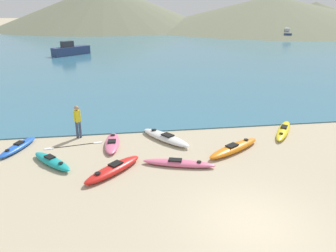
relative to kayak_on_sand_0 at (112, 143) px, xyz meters
name	(u,v)px	position (x,y,z in m)	size (l,w,h in m)	color
ground_plane	(251,223)	(4.45, -6.92, -0.14)	(400.00, 400.00, 0.00)	tan
bay_water	(144,50)	(4.45, 36.56, -0.11)	(160.00, 70.00, 0.06)	teal
far_hill_left	(105,6)	(-2.87, 95.35, 6.33)	(67.39, 67.39, 12.94)	#6B7056
far_hill_midleft	(272,12)	(46.71, 83.53, 4.66)	(79.76, 79.76, 9.61)	#6B7056
far_hill_midright	(314,14)	(66.70, 93.19, 3.77)	(46.58, 46.58, 7.82)	#6B7056
kayak_on_sand_0	(112,143)	(0.00, 0.00, 0.00)	(0.80, 2.64, 0.32)	#E5668C
kayak_on_sand_2	(113,169)	(0.08, -2.87, 0.03)	(2.64, 2.65, 0.39)	red
kayak_on_sand_3	(52,161)	(-2.57, -1.71, 0.02)	(2.17, 2.39, 0.36)	teal
kayak_on_sand_4	(234,148)	(5.74, -1.54, 0.03)	(3.23, 2.43, 0.38)	orange
kayak_on_sand_5	(283,130)	(9.20, 0.38, 0.01)	(2.33, 3.05, 0.34)	yellow
kayak_on_sand_6	(166,137)	(2.71, 0.26, 0.03)	(2.52, 3.11, 0.38)	white
kayak_on_sand_7	(18,147)	(-4.49, 0.19, 0.00)	(1.51, 2.64, 0.32)	blue
kayak_on_sand_8	(179,163)	(2.88, -2.64, -0.01)	(3.19, 1.47, 0.31)	#E5668C
person_near_waterline	(78,120)	(-1.73, 1.32, 0.86)	(0.35, 0.28, 1.75)	#384260
moored_boat_0	(287,35)	(35.98, 52.13, 0.64)	(3.49, 5.68, 2.06)	navy
moored_boat_2	(71,50)	(-6.06, 32.70, 0.60)	(5.03, 4.70, 1.94)	navy
loose_paddle	(74,146)	(-1.88, 0.25, -0.12)	(2.77, 0.66, 0.03)	black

